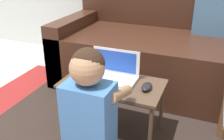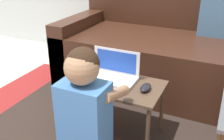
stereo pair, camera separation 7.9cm
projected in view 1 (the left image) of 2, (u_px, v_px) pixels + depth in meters
The scene contains 5 objects.
couch at pixel (157, 51), 2.34m from camera, with size 1.67×0.91×0.83m.
laptop_desk at pixel (112, 89), 1.63m from camera, with size 0.63×0.34×0.38m.
laptop at pixel (112, 75), 1.64m from camera, with size 0.31×0.17×0.18m.
computer_mouse at pixel (147, 87), 1.53m from camera, with size 0.06×0.11×0.03m.
person_seated at pixel (90, 127), 1.27m from camera, with size 0.31×0.37×0.74m.
Camera 1 is at (0.59, -1.13, 1.11)m, focal length 42.00 mm.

